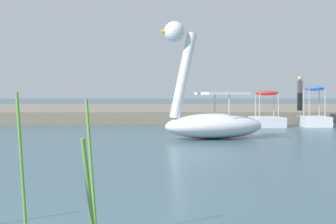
# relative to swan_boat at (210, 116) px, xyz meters

# --- Properties ---
(shore_bank_far) EXTENTS (141.72, 23.21, 0.54)m
(shore_bank_far) POSITION_rel_swan_boat_xyz_m (-3.10, 19.80, -0.40)
(shore_bank_far) COLOR slate
(shore_bank_far) RESTS_ON ground_plane
(swan_boat) EXTENTS (3.25, 2.12, 3.38)m
(swan_boat) POSITION_rel_swan_boat_xyz_m (0.00, 0.00, 0.00)
(swan_boat) COLOR white
(swan_boat) RESTS_ON ground_plane
(pedal_boat_red) EXTENTS (1.23, 1.91, 1.46)m
(pedal_boat_red) POSITION_rel_swan_boat_xyz_m (2.98, 6.57, -0.28)
(pedal_boat_red) COLOR white
(pedal_boat_red) RESTS_ON ground_plane
(pedal_boat_blue) EXTENTS (1.14, 2.02, 1.65)m
(pedal_boat_blue) POSITION_rel_swan_boat_xyz_m (4.96, 6.73, -0.20)
(pedal_boat_blue) COLOR white
(pedal_boat_blue) RESTS_ON ground_plane
(person_on_path) EXTENTS (0.25, 0.22, 1.62)m
(person_on_path) POSITION_rel_swan_boat_xyz_m (5.36, 10.65, 0.73)
(person_on_path) COLOR black
(person_on_path) RESTS_ON shore_bank_far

